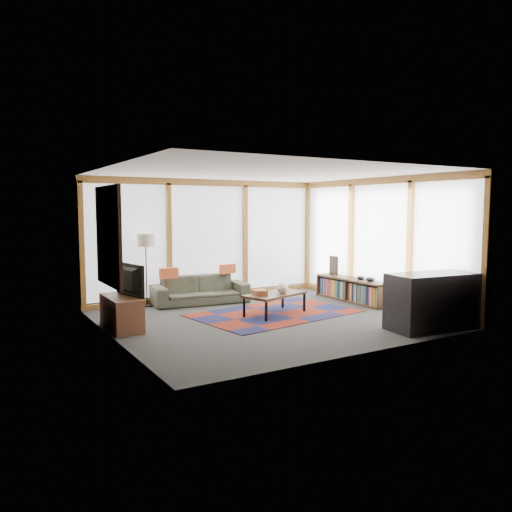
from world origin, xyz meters
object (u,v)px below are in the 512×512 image
sofa (200,290)px  television (124,280)px  tv_console (121,313)px  bar_counter (432,301)px  floor_lamp (146,270)px  bookshelf (351,290)px  coffee_table (275,304)px

sofa → television: (-1.97, -1.37, 0.52)m
tv_console → bar_counter: 5.09m
tv_console → television: (0.07, 0.02, 0.54)m
sofa → tv_console: bearing=-138.9°
tv_console → television: 0.54m
bar_counter → tv_console: bearing=156.6°
sofa → floor_lamp: 1.18m
sofa → bookshelf: 3.21m
sofa → coffee_table: size_ratio=1.63×
floor_lamp → television: bearing=-119.0°
floor_lamp → bookshelf: size_ratio=0.75×
tv_console → sofa: bearing=34.2°
coffee_table → tv_console: 2.79m
floor_lamp → sofa: bearing=-14.8°
bookshelf → bar_counter: bar_counter is taller
coffee_table → tv_console: (-2.77, 0.35, 0.07)m
sofa → floor_lamp: size_ratio=1.34×
coffee_table → television: television is taller
floor_lamp → coffee_table: floor_lamp is taller
coffee_table → bar_counter: (1.61, -2.24, 0.26)m
bookshelf → tv_console: (-4.90, 0.05, 0.03)m
sofa → television: 2.45m
floor_lamp → tv_console: floor_lamp is taller
bookshelf → sofa: bearing=153.4°
sofa → coffee_table: sofa is taller
television → floor_lamp: bearing=-38.8°
sofa → tv_console: 2.46m
tv_console → floor_lamp: bearing=59.5°
floor_lamp → television: size_ratio=1.59×
coffee_table → television: 2.79m
sofa → tv_console: size_ratio=1.82×
coffee_table → bookshelf: bearing=8.0°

